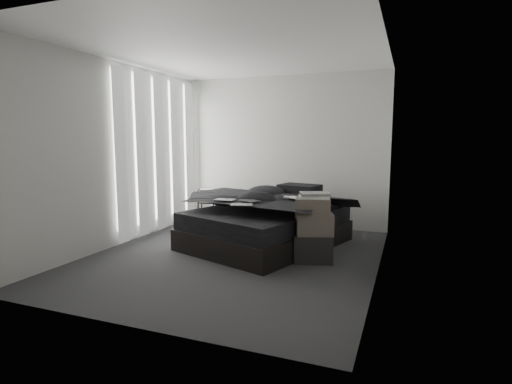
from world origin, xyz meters
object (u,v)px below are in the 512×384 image
(bed, at_px, (266,235))
(box_lower, at_px, (313,247))
(side_stand, at_px, (207,208))
(laptop, at_px, (291,193))

(bed, height_order, box_lower, box_lower)
(side_stand, relative_size, box_lower, 1.36)
(bed, height_order, side_stand, side_stand)
(bed, xyz_separation_m, side_stand, (-1.39, 0.82, 0.17))
(laptop, relative_size, side_stand, 0.54)
(bed, relative_size, laptop, 6.24)
(side_stand, bearing_deg, bed, -30.54)
(bed, xyz_separation_m, laptop, (0.39, -0.08, 0.64))
(laptop, xyz_separation_m, side_stand, (-1.79, 0.90, -0.47))
(bed, xyz_separation_m, box_lower, (0.81, -0.52, 0.03))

